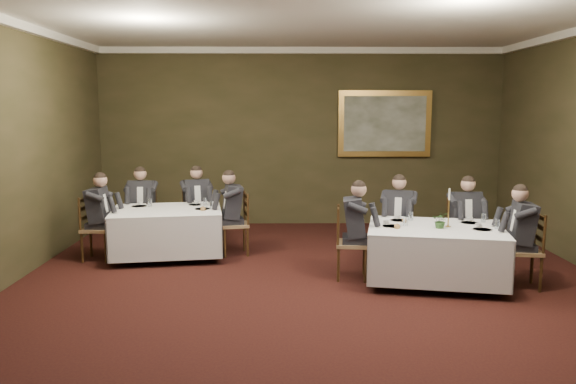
{
  "coord_description": "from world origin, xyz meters",
  "views": [
    {
      "loc": [
        -0.42,
        -6.23,
        2.32
      ],
      "look_at": [
        -0.31,
        1.63,
        1.15
      ],
      "focal_mm": 35.0,
      "sensor_mm": 36.0,
      "label": 1
    }
  ],
  "objects_px": {
    "diner_sec_endleft": "(97,227)",
    "chair_main_backleft": "(398,244)",
    "diner_main_backleft": "(398,230)",
    "diner_sec_endright": "(235,223)",
    "chair_sec_backleft": "(143,229)",
    "table_main": "(435,250)",
    "painting": "(385,124)",
    "diner_main_endleft": "(352,242)",
    "diner_main_endright": "(523,249)",
    "chair_main_backright": "(463,247)",
    "chair_main_endleft": "(351,258)",
    "centerpiece": "(441,219)",
    "diner_sec_backleft": "(143,216)",
    "chair_sec_backright": "(197,227)",
    "candlestick": "(449,212)",
    "chair_sec_endleft": "(97,242)",
    "chair_main_endright": "(523,266)",
    "table_second": "(167,229)",
    "diner_main_backright": "(464,232)",
    "chair_sec_endright": "(235,237)",
    "diner_sec_backright": "(196,214)"
  },
  "relations": [
    {
      "from": "diner_sec_endleft",
      "to": "chair_main_backleft",
      "type": "bearing_deg",
      "value": 88.28
    },
    {
      "from": "diner_main_backleft",
      "to": "diner_sec_endright",
      "type": "height_order",
      "value": "same"
    },
    {
      "from": "chair_main_backleft",
      "to": "chair_sec_backleft",
      "type": "distance_m",
      "value": 4.29
    },
    {
      "from": "table_main",
      "to": "painting",
      "type": "bearing_deg",
      "value": 90.0
    },
    {
      "from": "diner_main_endleft",
      "to": "diner_main_endright",
      "type": "xyz_separation_m",
      "value": [
        2.18,
        -0.43,
        0.0
      ]
    },
    {
      "from": "chair_main_backright",
      "to": "chair_main_endleft",
      "type": "bearing_deg",
      "value": 15.8
    },
    {
      "from": "diner_main_endright",
      "to": "centerpiece",
      "type": "bearing_deg",
      "value": 91.07
    },
    {
      "from": "diner_main_backleft",
      "to": "centerpiece",
      "type": "bearing_deg",
      "value": 124.32
    },
    {
      "from": "diner_sec_backleft",
      "to": "centerpiece",
      "type": "height_order",
      "value": "diner_sec_backleft"
    },
    {
      "from": "chair_sec_backright",
      "to": "table_main",
      "type": "bearing_deg",
      "value": 127.19
    },
    {
      "from": "candlestick",
      "to": "chair_sec_endleft",
      "type": "bearing_deg",
      "value": 166.51
    },
    {
      "from": "diner_sec_endright",
      "to": "painting",
      "type": "distance_m",
      "value": 3.97
    },
    {
      "from": "diner_sec_endright",
      "to": "table_main",
      "type": "bearing_deg",
      "value": -130.43
    },
    {
      "from": "chair_sec_endleft",
      "to": "diner_sec_endright",
      "type": "bearing_deg",
      "value": 99.45
    },
    {
      "from": "chair_sec_backright",
      "to": "centerpiece",
      "type": "relative_size",
      "value": 4.25
    },
    {
      "from": "chair_main_endright",
      "to": "chair_sec_backleft",
      "type": "xyz_separation_m",
      "value": [
        -5.52,
        2.38,
        0.0
      ]
    },
    {
      "from": "diner_main_endleft",
      "to": "chair_sec_backright",
      "type": "height_order",
      "value": "diner_main_endleft"
    },
    {
      "from": "table_second",
      "to": "diner_sec_endright",
      "type": "bearing_deg",
      "value": 8.24
    },
    {
      "from": "table_main",
      "to": "diner_sec_backleft",
      "type": "xyz_separation_m",
      "value": [
        -4.42,
        2.16,
        0.06
      ]
    },
    {
      "from": "chair_main_backleft",
      "to": "painting",
      "type": "height_order",
      "value": "painting"
    },
    {
      "from": "centerpiece",
      "to": "candlestick",
      "type": "bearing_deg",
      "value": 37.39
    },
    {
      "from": "chair_main_backleft",
      "to": "chair_sec_backleft",
      "type": "bearing_deg",
      "value": 1.13
    },
    {
      "from": "chair_sec_backright",
      "to": "painting",
      "type": "distance_m",
      "value": 4.24
    },
    {
      "from": "diner_main_backright",
      "to": "diner_main_endleft",
      "type": "distance_m",
      "value": 1.82
    },
    {
      "from": "diner_main_backright",
      "to": "chair_main_endright",
      "type": "xyz_separation_m",
      "value": [
        0.46,
        -1.01,
        -0.23
      ]
    },
    {
      "from": "chair_main_endright",
      "to": "diner_main_endright",
      "type": "distance_m",
      "value": 0.23
    },
    {
      "from": "diner_sec_backleft",
      "to": "diner_main_endright",
      "type": "bearing_deg",
      "value": 155.42
    },
    {
      "from": "diner_main_backleft",
      "to": "chair_sec_endright",
      "type": "xyz_separation_m",
      "value": [
        -2.5,
        0.56,
        -0.23
      ]
    },
    {
      "from": "diner_main_endright",
      "to": "chair_main_endright",
      "type": "bearing_deg",
      "value": -90.0
    },
    {
      "from": "table_second",
      "to": "chair_sec_backright",
      "type": "distance_m",
      "value": 0.99
    },
    {
      "from": "diner_main_backleft",
      "to": "candlestick",
      "type": "xyz_separation_m",
      "value": [
        0.46,
        -0.96,
        0.45
      ]
    },
    {
      "from": "chair_sec_backright",
      "to": "diner_sec_endleft",
      "type": "relative_size",
      "value": 0.74
    },
    {
      "from": "table_second",
      "to": "candlestick",
      "type": "relative_size",
      "value": 3.5
    },
    {
      "from": "diner_sec_backright",
      "to": "diner_main_backleft",
      "type": "bearing_deg",
      "value": 138.15
    },
    {
      "from": "table_second",
      "to": "chair_main_backright",
      "type": "bearing_deg",
      "value": -7.29
    },
    {
      "from": "chair_main_endleft",
      "to": "diner_main_endleft",
      "type": "height_order",
      "value": "diner_main_endleft"
    },
    {
      "from": "diner_main_endleft",
      "to": "diner_sec_endright",
      "type": "xyz_separation_m",
      "value": [
        -1.71,
        1.31,
        0.0
      ]
    },
    {
      "from": "table_second",
      "to": "painting",
      "type": "xyz_separation_m",
      "value": [
        3.85,
        2.52,
        1.57
      ]
    },
    {
      "from": "diner_main_endleft",
      "to": "diner_sec_endright",
      "type": "bearing_deg",
      "value": -121.16
    },
    {
      "from": "chair_main_backleft",
      "to": "chair_main_endleft",
      "type": "distance_m",
      "value": 1.12
    },
    {
      "from": "chair_sec_backleft",
      "to": "diner_sec_endleft",
      "type": "distance_m",
      "value": 1.08
    },
    {
      "from": "diner_main_backright",
      "to": "candlestick",
      "type": "distance_m",
      "value": 1.02
    },
    {
      "from": "chair_sec_endright",
      "to": "diner_sec_endleft",
      "type": "height_order",
      "value": "diner_sec_endleft"
    },
    {
      "from": "chair_sec_endleft",
      "to": "chair_sec_endright",
      "type": "bearing_deg",
      "value": 99.47
    },
    {
      "from": "chair_main_backright",
      "to": "diner_main_backright",
      "type": "bearing_deg",
      "value": 90.0
    },
    {
      "from": "diner_main_endright",
      "to": "chair_sec_endleft",
      "type": "xyz_separation_m",
      "value": [
        -5.99,
        1.44,
        -0.23
      ]
    },
    {
      "from": "painting",
      "to": "centerpiece",
      "type": "bearing_deg",
      "value": -89.49
    },
    {
      "from": "diner_main_backleft",
      "to": "diner_sec_endright",
      "type": "xyz_separation_m",
      "value": [
        -2.51,
        0.55,
        0.0
      ]
    },
    {
      "from": "table_second",
      "to": "chair_main_backright",
      "type": "xyz_separation_m",
      "value": [
        4.49,
        -0.57,
        -0.17
      ]
    },
    {
      "from": "table_second",
      "to": "chair_sec_endright",
      "type": "bearing_deg",
      "value": 8.28
    }
  ]
}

